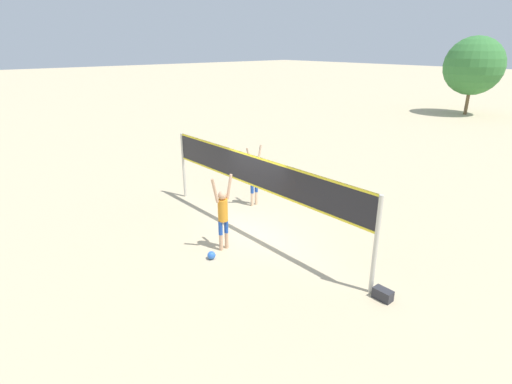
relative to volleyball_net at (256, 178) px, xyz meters
The scene contains 7 objects.
ground_plane 1.83m from the volleyball_net, ahead, with size 200.00×200.00×0.00m, color #C6B28C.
volleyball_net is the anchor object (origin of this frame).
player_spiker 1.55m from the volleyball_net, 82.12° to the right, with size 0.28×0.72×2.22m.
player_blocker 2.39m from the volleyball_net, 140.85° to the left, with size 0.28×0.72×2.23m.
volleyball 2.67m from the volleyball_net, 77.74° to the right, with size 0.23×0.23×0.23m.
gear_bag 4.88m from the volleyball_net, ahead, with size 0.44×0.25×0.26m.
tree_left_cluster 28.55m from the volleyball_net, 101.07° to the left, with size 4.62×4.62×6.22m.
Camera 1 is at (8.59, -7.41, 5.60)m, focal length 28.00 mm.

